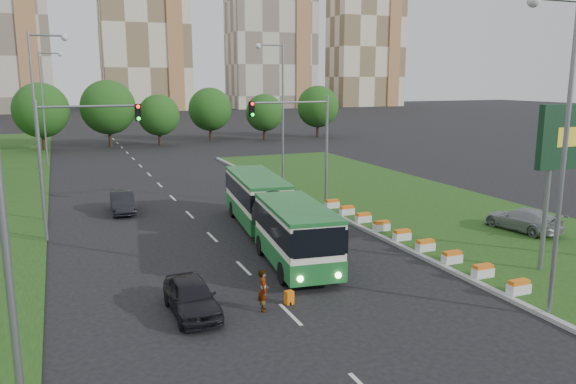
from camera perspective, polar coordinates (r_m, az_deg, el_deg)
name	(u,v)px	position (r m, az deg, el deg)	size (l,w,h in m)	color
ground	(299,261)	(28.91, 1.17, -7.00)	(360.00, 360.00, 0.00)	black
grass_median	(419,206)	(41.89, 13.21, -1.39)	(14.00, 60.00, 0.15)	#1C4213
median_kerb	(334,214)	(38.34, 4.71, -2.28)	(0.30, 60.00, 0.18)	#9B9B9B
lane_markings	(168,193)	(46.74, -12.08, -0.13)	(0.20, 100.00, 0.01)	beige
flower_planters	(402,235)	(32.56, 11.51, -4.29)	(1.10, 18.10, 0.60)	silver
traffic_mast_median	(306,135)	(38.70, 1.80, 5.79)	(5.76, 0.32, 8.00)	slate
traffic_mast_left	(70,147)	(34.36, -21.27, 4.32)	(5.76, 0.32, 8.00)	slate
street_lamps	(193,129)	(36.18, -9.58, 6.28)	(36.00, 60.00, 12.00)	slate
tree_line	(212,112)	(82.98, -7.74, 8.07)	(120.00, 8.00, 9.00)	#194813
apartment_tower_ceast	(144,25)	(177.78, -14.42, 16.14)	(25.00, 15.00, 50.00)	beige
apartment_tower_east	(271,34)	(187.72, -1.75, 15.75)	(27.00, 15.00, 47.00)	beige
midrise_east	(365,48)	(202.46, 7.87, 14.34)	(24.00, 14.00, 40.00)	beige
articulated_bus	(271,213)	(31.85, -1.77, -2.11)	(2.61, 16.75, 2.76)	white
car_left_near	(191,297)	(22.77, -9.78, -10.42)	(1.69, 4.21, 1.43)	black
car_left_far	(123,202)	(40.66, -16.46, -1.02)	(1.52, 4.35, 1.43)	black
car_median	(523,219)	(36.64, 22.75, -2.58)	(1.93, 4.76, 1.38)	#94969C
pedestrian	(263,290)	(22.71, -2.53, -9.93)	(0.63, 0.41, 1.72)	gray
shopping_trolley	(289,298)	(23.52, 0.12, -10.68)	(0.33, 0.35, 0.56)	orange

